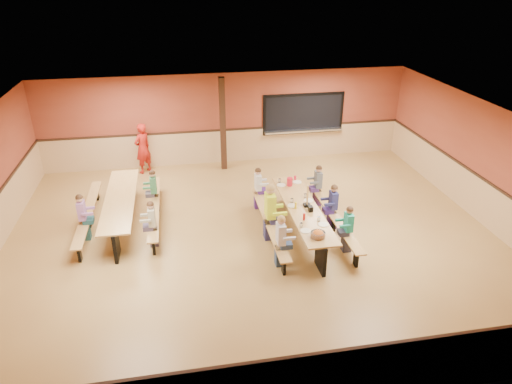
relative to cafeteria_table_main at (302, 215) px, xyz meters
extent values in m
plane|color=olive|center=(-1.23, 0.02, -0.53)|extent=(12.00, 12.00, 0.00)
cube|color=brown|center=(-1.23, 5.02, 0.97)|extent=(12.00, 0.04, 3.00)
cube|color=brown|center=(-1.23, -4.98, 0.97)|extent=(12.00, 0.04, 3.00)
cube|color=brown|center=(4.77, 0.02, 0.97)|extent=(0.04, 10.00, 3.00)
cube|color=white|center=(-1.23, 0.02, 2.47)|extent=(12.00, 10.00, 0.04)
cube|color=black|center=(1.37, 4.99, 1.02)|extent=(2.60, 0.06, 1.20)
cube|color=silver|center=(1.37, 4.90, 0.45)|extent=(2.70, 0.28, 0.06)
cube|color=black|center=(-1.43, 4.42, 0.97)|extent=(0.18, 0.18, 3.00)
cube|color=#B18446|center=(0.00, 0.00, 0.19)|extent=(0.75, 3.60, 0.04)
cube|color=black|center=(0.00, -1.55, -0.18)|extent=(0.08, 0.60, 0.70)
cube|color=black|center=(0.00, 1.55, -0.18)|extent=(0.08, 0.60, 0.70)
cube|color=#B18446|center=(-0.83, 0.00, -0.09)|extent=(0.26, 3.60, 0.04)
cube|color=black|center=(-0.83, 0.00, -0.32)|extent=(0.06, 0.18, 0.41)
cube|color=#B18446|center=(0.82, 0.00, -0.09)|extent=(0.26, 3.60, 0.04)
cube|color=black|center=(0.82, 0.00, -0.32)|extent=(0.06, 0.18, 0.41)
cube|color=#B18446|center=(-4.43, 1.28, 0.19)|extent=(0.75, 3.60, 0.04)
cube|color=black|center=(-4.43, -0.27, -0.18)|extent=(0.08, 0.60, 0.70)
cube|color=black|center=(-4.43, 2.83, -0.18)|extent=(0.08, 0.60, 0.70)
cube|color=#B18446|center=(-5.26, 1.28, -0.09)|extent=(0.26, 3.60, 0.04)
cube|color=black|center=(-5.26, 1.28, -0.32)|extent=(0.06, 0.18, 0.41)
cube|color=#B18446|center=(-3.61, 1.28, -0.09)|extent=(0.26, 3.60, 0.04)
cube|color=black|center=(-3.61, 1.28, -0.32)|extent=(0.06, 0.18, 0.41)
imported|color=#A31A12|center=(-3.99, 4.57, 0.29)|extent=(0.70, 0.70, 1.64)
cylinder|color=red|center=(-0.02, 1.25, 0.32)|extent=(0.16, 0.16, 0.22)
cube|color=black|center=(0.13, -0.23, 0.28)|extent=(0.10, 0.14, 0.13)
cylinder|color=yellow|center=(-0.19, -0.04, 0.30)|extent=(0.06, 0.06, 0.17)
cylinder|color=#B2140F|center=(-0.14, -0.62, 0.30)|extent=(0.06, 0.06, 0.17)
cube|color=black|center=(0.11, 0.03, 0.24)|extent=(0.16, 0.16, 0.06)
cube|color=#B18446|center=(0.11, 0.03, 0.52)|extent=(0.02, 0.09, 0.50)
camera|label=1|loc=(-2.85, -9.43, 5.48)|focal=32.00mm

